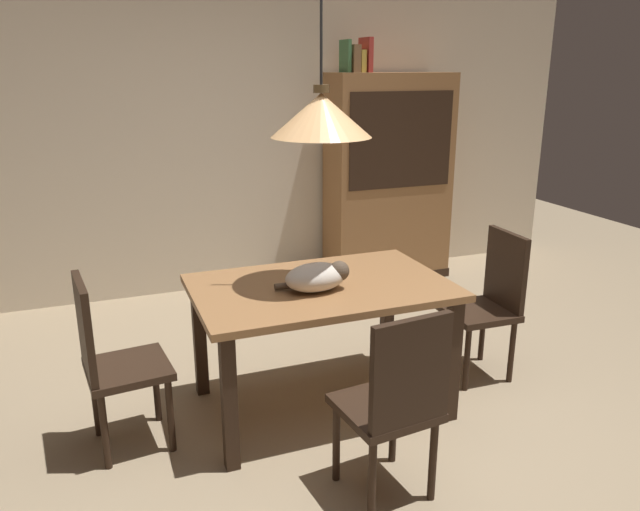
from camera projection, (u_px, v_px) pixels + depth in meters
ground at (367, 435)px, 3.28m from camera, size 10.00×10.00×0.00m
back_wall at (239, 121)px, 5.22m from camera, size 6.40×0.10×2.90m
dining_table at (321, 301)px, 3.39m from camera, size 1.40×0.90×0.75m
chair_near_front at (395, 400)px, 2.65m from camera, size 0.44×0.44×0.93m
chair_right_side at (489, 298)px, 3.82m from camera, size 0.41×0.41×0.93m
chair_left_side at (110, 357)px, 3.04m from camera, size 0.44×0.44×0.93m
cat_sleeping at (318, 277)px, 3.25m from camera, size 0.39×0.25×0.16m
pendant_lamp at (321, 115)px, 3.09m from camera, size 0.52×0.52×1.30m
hutch_bookcase at (388, 183)px, 5.53m from camera, size 1.12×0.45×1.85m
book_green_slim at (345, 56)px, 5.06m from camera, size 0.03×0.20×0.26m
book_brown_thick at (352, 59)px, 5.08m from camera, size 0.06×0.24×0.22m
book_yellow_short at (359, 61)px, 5.11m from camera, size 0.04×0.20×0.18m
book_red_tall at (366, 55)px, 5.12m from camera, size 0.04×0.22×0.28m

